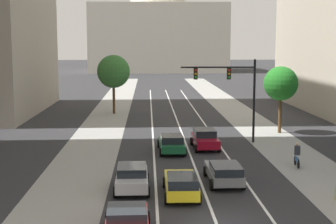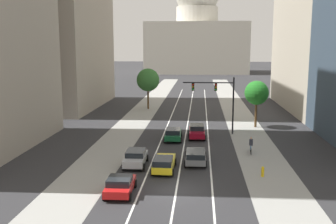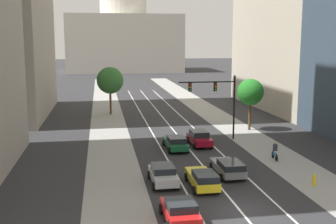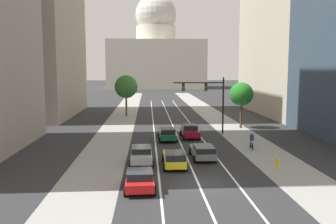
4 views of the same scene
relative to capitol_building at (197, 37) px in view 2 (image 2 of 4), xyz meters
name	(u,v)px [view 2 (image 2 of 4)]	position (x,y,z in m)	size (l,w,h in m)	color
ground_plane	(190,109)	(0.00, -94.60, -14.43)	(400.00, 400.00, 0.00)	#2B2B2D
sidewalk_left	(142,113)	(-7.91, -99.60, -14.42)	(4.65, 130.00, 0.01)	gray
sidewalk_right	(238,114)	(7.91, -99.60, -14.42)	(4.65, 130.00, 0.01)	gray
lane_stripe_left	(167,125)	(-2.79, -109.60, -14.42)	(0.16, 90.00, 0.01)	white
lane_stripe_center	(187,126)	(0.00, -109.60, -14.42)	(0.16, 90.00, 0.01)	white
lane_stripe_right	(207,126)	(2.79, -109.60, -14.42)	(0.16, 90.00, 0.01)	white
capitol_building	(197,37)	(0.00, 0.00, 0.00)	(40.05, 28.23, 40.86)	beige
car_yellow	(164,163)	(-1.40, -129.79, -13.67)	(1.99, 4.65, 1.44)	yellow
car_green	(173,134)	(-1.39, -117.96, -13.68)	(2.16, 4.82, 1.42)	#14512D
car_red	(120,185)	(-4.19, -135.53, -13.70)	(2.19, 4.08, 1.39)	red
car_crimson	(197,131)	(1.39, -116.59, -13.61)	(2.15, 4.43, 1.57)	maroon
car_silver	(136,157)	(-4.19, -128.31, -13.65)	(2.10, 4.25, 1.45)	#B2B5BA
car_gray	(196,156)	(1.40, -127.15, -13.69)	(2.10, 4.72, 1.36)	slate
traffic_signal_mast	(218,95)	(4.00, -114.21, -9.44)	(6.42, 0.39, 7.18)	black
fire_hydrant	(263,171)	(7.17, -130.58, -13.96)	(0.26, 0.35, 0.91)	yellow
cyclist	(251,145)	(7.08, -123.16, -13.58)	(0.38, 1.70, 1.72)	black
street_tree_mid_left	(148,80)	(-7.38, -95.45, -9.31)	(3.98, 3.98, 7.12)	#51381E
street_tree_mid_right	(257,93)	(9.36, -109.66, -9.71)	(3.26, 3.26, 6.38)	#51381E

